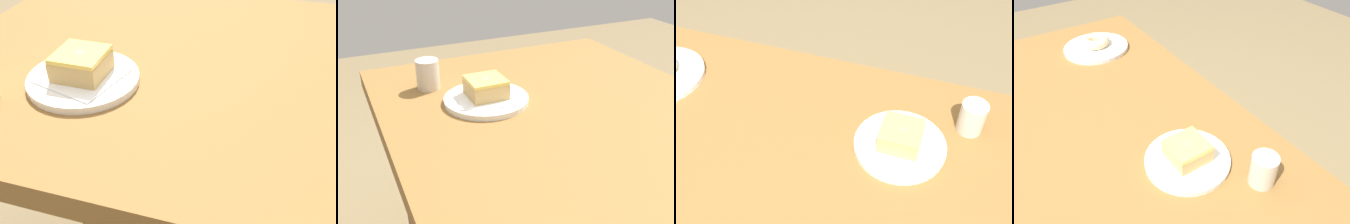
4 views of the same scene
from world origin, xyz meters
TOP-DOWN VIEW (x-y plane):
  - table at (0.00, 0.00)m, footprint 1.23×0.78m
  - plate_glazed_square at (0.28, 0.14)m, footprint 0.20×0.20m
  - napkin_glazed_square at (0.28, 0.14)m, footprint 0.16×0.16m
  - donut_glazed_square at (0.28, 0.14)m, footprint 0.09×0.09m
  - sugar_jar at (0.42, 0.24)m, footprint 0.06×0.06m

SIDE VIEW (x-z plane):
  - table at x=0.00m, z-range 0.27..0.99m
  - plate_glazed_square at x=0.28m, z-range 0.72..0.74m
  - napkin_glazed_square at x=0.28m, z-range 0.74..0.74m
  - sugar_jar at x=0.42m, z-range 0.72..0.80m
  - donut_glazed_square at x=0.28m, z-range 0.74..0.78m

